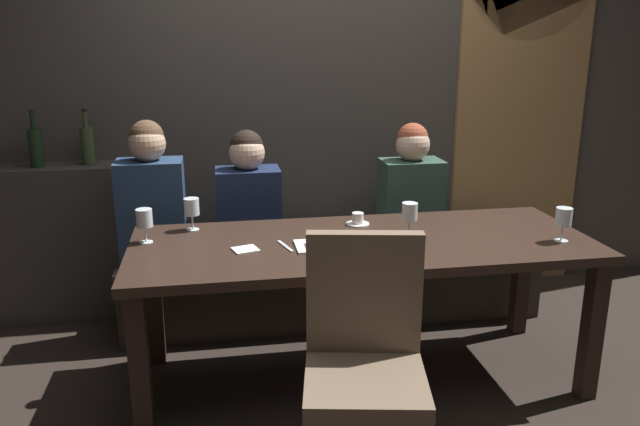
# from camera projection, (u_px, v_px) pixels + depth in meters

# --- Properties ---
(ground) EXTENTS (9.00, 9.00, 0.00)m
(ground) POSITION_uv_depth(u_px,v_px,m) (360.00, 377.00, 3.18)
(ground) COLOR black
(back_wall_tiled) EXTENTS (6.00, 0.12, 3.00)m
(back_wall_tiled) POSITION_uv_depth(u_px,v_px,m) (320.00, 66.00, 3.92)
(back_wall_tiled) COLOR #423D38
(back_wall_tiled) RESTS_ON ground
(arched_door) EXTENTS (0.90, 0.05, 2.55)m
(arched_door) POSITION_uv_depth(u_px,v_px,m) (522.00, 85.00, 4.11)
(arched_door) COLOR olive
(arched_door) RESTS_ON ground
(back_counter) EXTENTS (1.10, 0.28, 0.95)m
(back_counter) POSITION_uv_depth(u_px,v_px,m) (74.00, 242.00, 3.78)
(back_counter) COLOR #38342F
(back_counter) RESTS_ON ground
(dining_table) EXTENTS (2.20, 0.84, 0.74)m
(dining_table) POSITION_uv_depth(u_px,v_px,m) (363.00, 257.00, 3.00)
(dining_table) COLOR black
(dining_table) RESTS_ON ground
(banquette_bench) EXTENTS (2.50, 0.44, 0.45)m
(banquette_bench) POSITION_uv_depth(u_px,v_px,m) (334.00, 284.00, 3.78)
(banquette_bench) COLOR #312A23
(banquette_bench) RESTS_ON ground
(chair_near_side) EXTENTS (0.51, 0.51, 0.98)m
(chair_near_side) POSITION_uv_depth(u_px,v_px,m) (365.00, 349.00, 2.31)
(chair_near_side) COLOR #302119
(chair_near_side) RESTS_ON ground
(diner_redhead) EXTENTS (0.36, 0.24, 0.80)m
(diner_redhead) POSITION_uv_depth(u_px,v_px,m) (151.00, 197.00, 3.42)
(diner_redhead) COLOR navy
(diner_redhead) RESTS_ON banquette_bench
(diner_bearded) EXTENTS (0.36, 0.24, 0.73)m
(diner_bearded) POSITION_uv_depth(u_px,v_px,m) (248.00, 197.00, 3.54)
(diner_bearded) COLOR #192342
(diner_bearded) RESTS_ON banquette_bench
(diner_far_end) EXTENTS (0.36, 0.24, 0.74)m
(diner_far_end) POSITION_uv_depth(u_px,v_px,m) (411.00, 189.00, 3.72)
(diner_far_end) COLOR #2D473D
(diner_far_end) RESTS_ON banquette_bench
(wine_bottle_dark_red) EXTENTS (0.08, 0.08, 0.33)m
(wine_bottle_dark_red) POSITION_uv_depth(u_px,v_px,m) (36.00, 146.00, 3.57)
(wine_bottle_dark_red) COLOR black
(wine_bottle_dark_red) RESTS_ON back_counter
(wine_bottle_pale_label) EXTENTS (0.08, 0.08, 0.33)m
(wine_bottle_pale_label) POSITION_uv_depth(u_px,v_px,m) (88.00, 144.00, 3.63)
(wine_bottle_pale_label) COLOR #384728
(wine_bottle_pale_label) RESTS_ON back_counter
(wine_glass_near_left) EXTENTS (0.08, 0.08, 0.16)m
(wine_glass_near_left) POSITION_uv_depth(u_px,v_px,m) (564.00, 218.00, 2.93)
(wine_glass_near_left) COLOR silver
(wine_glass_near_left) RESTS_ON dining_table
(wine_glass_near_right) EXTENTS (0.08, 0.08, 0.16)m
(wine_glass_near_right) POSITION_uv_depth(u_px,v_px,m) (192.00, 208.00, 3.10)
(wine_glass_near_right) COLOR silver
(wine_glass_near_right) RESTS_ON dining_table
(wine_glass_end_right) EXTENTS (0.08, 0.08, 0.16)m
(wine_glass_end_right) POSITION_uv_depth(u_px,v_px,m) (144.00, 220.00, 2.91)
(wine_glass_end_right) COLOR silver
(wine_glass_end_right) RESTS_ON dining_table
(wine_glass_center_back) EXTENTS (0.08, 0.08, 0.16)m
(wine_glass_center_back) POSITION_uv_depth(u_px,v_px,m) (410.00, 213.00, 3.01)
(wine_glass_center_back) COLOR silver
(wine_glass_center_back) RESTS_ON dining_table
(espresso_cup) EXTENTS (0.12, 0.12, 0.06)m
(espresso_cup) POSITION_uv_depth(u_px,v_px,m) (358.00, 220.00, 3.21)
(espresso_cup) COLOR white
(espresso_cup) RESTS_ON dining_table
(dessert_plate) EXTENTS (0.19, 0.19, 0.05)m
(dessert_plate) POSITION_uv_depth(u_px,v_px,m) (317.00, 244.00, 2.87)
(dessert_plate) COLOR white
(dessert_plate) RESTS_ON dining_table
(fork_on_table) EXTENTS (0.06, 0.17, 0.01)m
(fork_on_table) POSITION_uv_depth(u_px,v_px,m) (285.00, 246.00, 2.88)
(fork_on_table) COLOR silver
(fork_on_table) RESTS_ON dining_table
(folded_napkin) EXTENTS (0.13, 0.13, 0.01)m
(folded_napkin) POSITION_uv_depth(u_px,v_px,m) (245.00, 250.00, 2.83)
(folded_napkin) COLOR silver
(folded_napkin) RESTS_ON dining_table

